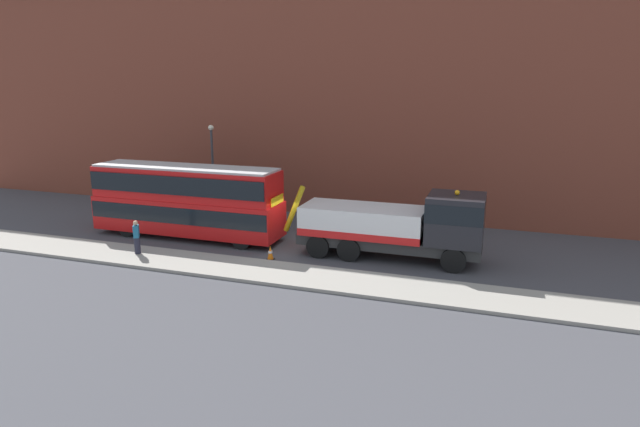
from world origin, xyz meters
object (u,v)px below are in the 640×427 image
double_decker_bus (187,199)px  street_lamp (213,161)px  pedestrian_onlooker (137,238)px  recovery_tow_truck (398,225)px  traffic_cone_near_bus (270,253)px

double_decker_bus → street_lamp: street_lamp is taller
pedestrian_onlooker → recovery_tow_truck: bearing=-12.5°
recovery_tow_truck → street_lamp: (-13.58, 5.85, 1.71)m
double_decker_bus → pedestrian_onlooker: bearing=-97.7°
recovery_tow_truck → street_lamp: 14.88m
double_decker_bus → traffic_cone_near_bus: bearing=-19.5°
pedestrian_onlooker → traffic_cone_near_bus: (6.56, 1.67, -0.64)m
double_decker_bus → pedestrian_onlooker: size_ratio=6.47×
traffic_cone_near_bus → recovery_tow_truck: bearing=20.1°
street_lamp → pedestrian_onlooker: bearing=-83.5°
traffic_cone_near_bus → street_lamp: (-7.66, 8.01, 3.13)m
recovery_tow_truck → street_lamp: bearing=156.9°
recovery_tow_truck → double_decker_bus: bearing=-179.8°
recovery_tow_truck → pedestrian_onlooker: bearing=-162.7°
double_decker_bus → recovery_tow_truck: bearing=0.2°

